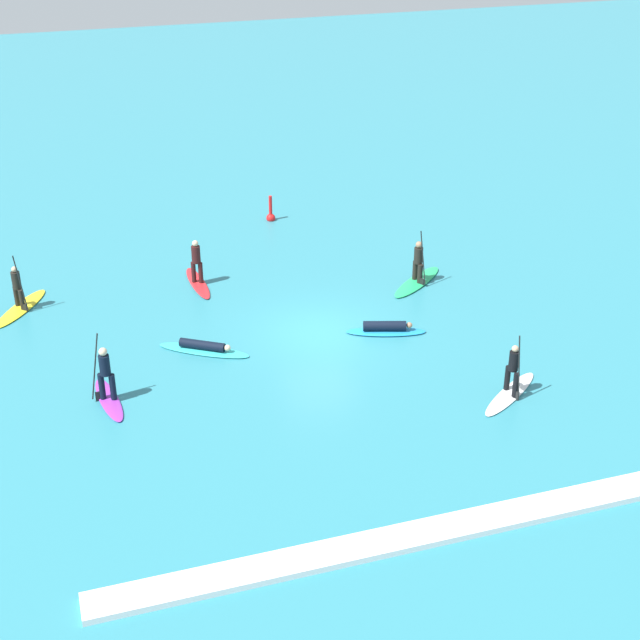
{
  "coord_description": "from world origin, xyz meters",
  "views": [
    {
      "loc": [
        -8.51,
        -26.76,
        15.34
      ],
      "look_at": [
        0.0,
        0.0,
        0.5
      ],
      "focal_mm": 51.59,
      "sensor_mm": 36.0,
      "label": 1
    }
  ],
  "objects_px": {
    "surfer_on_red_board": "(197,272)",
    "surfer_on_white_board": "(512,383)",
    "surfer_on_yellow_board": "(20,300)",
    "surfer_on_teal_board": "(204,348)",
    "marker_buoy": "(271,215)",
    "surfer_on_blue_board": "(386,329)",
    "surfer_on_purple_board": "(107,385)",
    "surfer_on_green_board": "(417,274)"
  },
  "relations": [
    {
      "from": "surfer_on_red_board",
      "to": "marker_buoy",
      "type": "height_order",
      "value": "surfer_on_red_board"
    },
    {
      "from": "surfer_on_red_board",
      "to": "surfer_on_purple_board",
      "type": "bearing_deg",
      "value": -32.78
    },
    {
      "from": "surfer_on_teal_board",
      "to": "marker_buoy",
      "type": "distance_m",
      "value": 12.01
    },
    {
      "from": "surfer_on_yellow_board",
      "to": "surfer_on_red_board",
      "type": "bearing_deg",
      "value": 123.63
    },
    {
      "from": "surfer_on_red_board",
      "to": "marker_buoy",
      "type": "distance_m",
      "value": 7.13
    },
    {
      "from": "surfer_on_teal_board",
      "to": "marker_buoy",
      "type": "xyz_separation_m",
      "value": [
        5.2,
        10.82,
        0.1
      ]
    },
    {
      "from": "surfer_on_yellow_board",
      "to": "surfer_on_white_board",
      "type": "bearing_deg",
      "value": 85.72
    },
    {
      "from": "surfer_on_purple_board",
      "to": "surfer_on_white_board",
      "type": "bearing_deg",
      "value": -113.6
    },
    {
      "from": "surfer_on_white_board",
      "to": "surfer_on_teal_board",
      "type": "height_order",
      "value": "surfer_on_white_board"
    },
    {
      "from": "surfer_on_blue_board",
      "to": "surfer_on_purple_board",
      "type": "xyz_separation_m",
      "value": [
        -9.68,
        -1.49,
        0.4
      ]
    },
    {
      "from": "surfer_on_yellow_board",
      "to": "surfer_on_purple_board",
      "type": "distance_m",
      "value": 7.6
    },
    {
      "from": "surfer_on_red_board",
      "to": "surfer_on_yellow_board",
      "type": "distance_m",
      "value": 6.57
    },
    {
      "from": "surfer_on_red_board",
      "to": "surfer_on_white_board",
      "type": "bearing_deg",
      "value": 32.44
    },
    {
      "from": "surfer_on_blue_board",
      "to": "surfer_on_yellow_board",
      "type": "height_order",
      "value": "surfer_on_yellow_board"
    },
    {
      "from": "surfer_on_red_board",
      "to": "surfer_on_yellow_board",
      "type": "xyz_separation_m",
      "value": [
        -6.57,
        -0.14,
        -0.13
      ]
    },
    {
      "from": "marker_buoy",
      "to": "surfer_on_white_board",
      "type": "bearing_deg",
      "value": -78.6
    },
    {
      "from": "surfer_on_teal_board",
      "to": "marker_buoy",
      "type": "bearing_deg",
      "value": 97.0
    },
    {
      "from": "surfer_on_yellow_board",
      "to": "surfer_on_purple_board",
      "type": "bearing_deg",
      "value": 50.73
    },
    {
      "from": "surfer_on_red_board",
      "to": "surfer_on_blue_board",
      "type": "bearing_deg",
      "value": 40.05
    },
    {
      "from": "surfer_on_white_board",
      "to": "surfer_on_yellow_board",
      "type": "height_order",
      "value": "surfer_on_yellow_board"
    },
    {
      "from": "surfer_on_green_board",
      "to": "surfer_on_yellow_board",
      "type": "bearing_deg",
      "value": -48.18
    },
    {
      "from": "surfer_on_red_board",
      "to": "surfer_on_blue_board",
      "type": "height_order",
      "value": "surfer_on_red_board"
    },
    {
      "from": "surfer_on_red_board",
      "to": "surfer_on_green_board",
      "type": "xyz_separation_m",
      "value": [
        8.1,
        -2.48,
        -0.13
      ]
    },
    {
      "from": "surfer_on_green_board",
      "to": "surfer_on_white_board",
      "type": "relative_size",
      "value": 1.06
    },
    {
      "from": "surfer_on_white_board",
      "to": "marker_buoy",
      "type": "height_order",
      "value": "surfer_on_white_board"
    },
    {
      "from": "surfer_on_teal_board",
      "to": "surfer_on_purple_board",
      "type": "height_order",
      "value": "surfer_on_purple_board"
    },
    {
      "from": "surfer_on_blue_board",
      "to": "surfer_on_purple_board",
      "type": "height_order",
      "value": "surfer_on_purple_board"
    },
    {
      "from": "surfer_on_blue_board",
      "to": "surfer_on_teal_board",
      "type": "bearing_deg",
      "value": -168.42
    },
    {
      "from": "surfer_on_red_board",
      "to": "surfer_on_green_board",
      "type": "height_order",
      "value": "surfer_on_green_board"
    },
    {
      "from": "surfer_on_white_board",
      "to": "surfer_on_green_board",
      "type": "bearing_deg",
      "value": -128.64
    },
    {
      "from": "surfer_on_blue_board",
      "to": "surfer_on_yellow_board",
      "type": "relative_size",
      "value": 0.93
    },
    {
      "from": "surfer_on_purple_board",
      "to": "marker_buoy",
      "type": "relative_size",
      "value": 2.19
    },
    {
      "from": "surfer_on_green_board",
      "to": "surfer_on_yellow_board",
      "type": "xyz_separation_m",
      "value": [
        -14.68,
        2.34,
        0.0
      ]
    },
    {
      "from": "surfer_on_teal_board",
      "to": "surfer_on_purple_board",
      "type": "xyz_separation_m",
      "value": [
        -3.39,
        -2.12,
        0.42
      ]
    },
    {
      "from": "surfer_on_purple_board",
      "to": "marker_buoy",
      "type": "xyz_separation_m",
      "value": [
        8.59,
        12.94,
        -0.33
      ]
    },
    {
      "from": "surfer_on_purple_board",
      "to": "surfer_on_yellow_board",
      "type": "bearing_deg",
      "value": 10.81
    },
    {
      "from": "surfer_on_green_board",
      "to": "surfer_on_purple_board",
      "type": "relative_size",
      "value": 1.11
    },
    {
      "from": "surfer_on_blue_board",
      "to": "surfer_on_purple_board",
      "type": "bearing_deg",
      "value": -153.96
    },
    {
      "from": "surfer_on_blue_board",
      "to": "surfer_on_green_board",
      "type": "xyz_separation_m",
      "value": [
        2.61,
        3.38,
        0.22
      ]
    },
    {
      "from": "surfer_on_red_board",
      "to": "surfer_on_teal_board",
      "type": "distance_m",
      "value": 5.3
    },
    {
      "from": "marker_buoy",
      "to": "surfer_on_blue_board",
      "type": "bearing_deg",
      "value": -84.57
    },
    {
      "from": "surfer_on_yellow_board",
      "to": "marker_buoy",
      "type": "distance_m",
      "value": 12.38
    }
  ]
}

